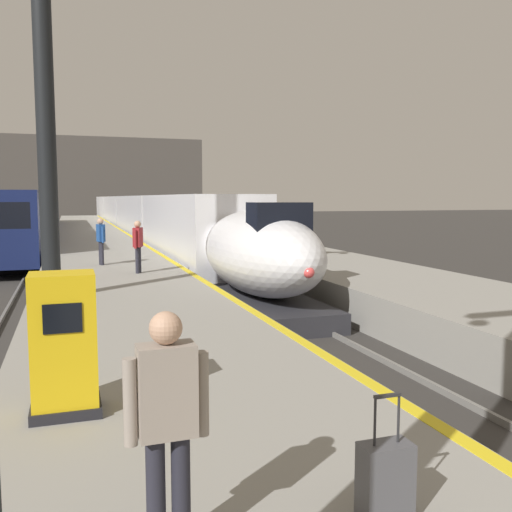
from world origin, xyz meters
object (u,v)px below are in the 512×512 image
ticket_machine_yellow (64,349)px  passenger_near_edge (167,415)px  regional_train_adjacent (30,217)px  station_column_mid (42,37)px  passenger_far_waiting (101,238)px  rolling_suitcase (385,481)px  highspeed_train_main (135,215)px  passenger_mid_platform (138,243)px

ticket_machine_yellow → passenger_near_edge: bearing=-76.8°
regional_train_adjacent → ticket_machine_yellow: regional_train_adjacent is taller
station_column_mid → passenger_far_waiting: station_column_mid is taller
regional_train_adjacent → passenger_far_waiting: regional_train_adjacent is taller
passenger_far_waiting → ticket_machine_yellow: passenger_far_waiting is taller
rolling_suitcase → station_column_mid: bearing=103.7°
regional_train_adjacent → highspeed_train_main: bearing=38.5°
regional_train_adjacent → passenger_near_edge: bearing=-85.3°
passenger_near_edge → ticket_machine_yellow: bearing=103.2°
passenger_far_waiting → rolling_suitcase: 17.40m
passenger_mid_platform → passenger_far_waiting: (-1.01, 2.65, 0.00)m
station_column_mid → passenger_mid_platform: size_ratio=6.13×
rolling_suitcase → passenger_far_waiting: bearing=93.7°
highspeed_train_main → regional_train_adjacent: size_ratio=2.08×
passenger_mid_platform → passenger_far_waiting: same height
passenger_near_edge → rolling_suitcase: passenger_near_edge is taller
highspeed_train_main → rolling_suitcase: (-3.26, -45.92, -0.61)m
regional_train_adjacent → passenger_mid_platform: 25.22m
highspeed_train_main → passenger_mid_platform: bearing=-96.2°
station_column_mid → passenger_far_waiting: 8.46m
passenger_mid_platform → passenger_far_waiting: 2.84m
highspeed_train_main → passenger_far_waiting: size_ratio=44.98×
passenger_near_edge → highspeed_train_main: bearing=83.9°
regional_train_adjacent → rolling_suitcase: 39.77m
passenger_mid_platform → passenger_far_waiting: size_ratio=1.00×
regional_train_adjacent → passenger_near_edge: (3.23, -39.37, -0.09)m
passenger_far_waiting → regional_train_adjacent: bearing=99.5°
passenger_near_edge → rolling_suitcase: 1.76m
station_column_mid → highspeed_train_main: bearing=80.5°
passenger_far_waiting → ticket_machine_yellow: size_ratio=1.06×
ticket_machine_yellow → regional_train_adjacent: bearing=94.0°
highspeed_train_main → station_column_mid: 35.98m
regional_train_adjacent → rolling_suitcase: regional_train_adjacent is taller
highspeed_train_main → regional_train_adjacent: (-8.10, -6.45, 0.16)m
passenger_far_waiting → rolling_suitcase: passenger_far_waiting is taller
rolling_suitcase → ticket_machine_yellow: (-2.29, 2.98, 0.44)m
station_column_mid → passenger_near_edge: station_column_mid is taller
highspeed_train_main → passenger_mid_platform: (-3.38, -31.22, 0.07)m
highspeed_train_main → passenger_near_edge: highspeed_train_main is taller
regional_train_adjacent → passenger_mid_platform: bearing=-79.2°
regional_train_adjacent → passenger_far_waiting: size_ratio=21.66×
station_column_mid → passenger_far_waiting: (1.51, 6.53, -5.15)m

